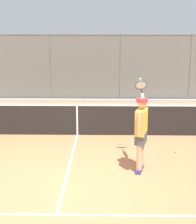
{
  "coord_description": "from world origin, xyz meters",
  "views": [
    {
      "loc": [
        -0.82,
        6.35,
        3.15
      ],
      "look_at": [
        -0.66,
        -2.29,
        1.05
      ],
      "focal_mm": 54.77,
      "sensor_mm": 36.0,
      "label": 1
    }
  ],
  "objects": [
    {
      "name": "ground_plane",
      "position": [
        0.0,
        0.0,
        0.0
      ],
      "size": [
        60.0,
        60.0,
        0.0
      ],
      "primitive_type": "plane",
      "color": "#C67A4C"
    },
    {
      "name": "fence_backdrop",
      "position": [
        0.0,
        -9.25,
        1.44
      ],
      "size": [
        18.22,
        1.37,
        2.97
      ],
      "color": "slate",
      "rests_on": "ground"
    },
    {
      "name": "tennis_net",
      "position": [
        0.0,
        -3.64,
        0.49
      ],
      "size": [
        10.45,
        0.09,
        1.07
      ],
      "color": "#2D2D2D",
      "rests_on": "ground"
    },
    {
      "name": "tennis_player",
      "position": [
        -1.65,
        -0.97,
        1.0
      ],
      "size": [
        0.38,
        1.42,
        1.99
      ],
      "rotation": [
        0.0,
        0.0,
        -1.84
      ],
      "color": "navy",
      "rests_on": "ground"
    },
    {
      "name": "tennis_ball_near_baseline",
      "position": [
        -2.71,
        -2.11,
        0.03
      ],
      "size": [
        0.07,
        0.07,
        0.07
      ],
      "primitive_type": "sphere",
      "color": "#CCDB33",
      "rests_on": "ground"
    }
  ]
}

